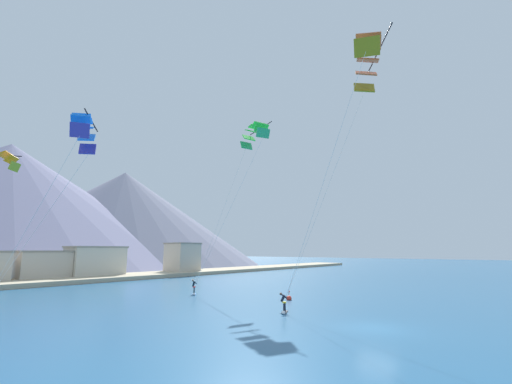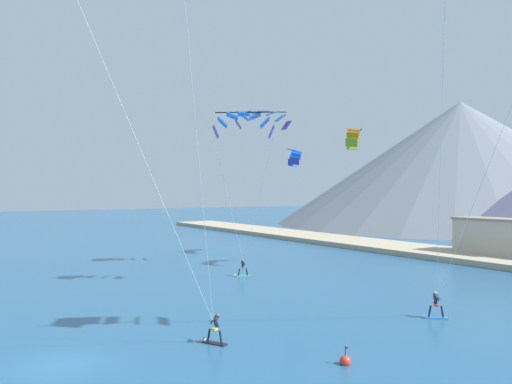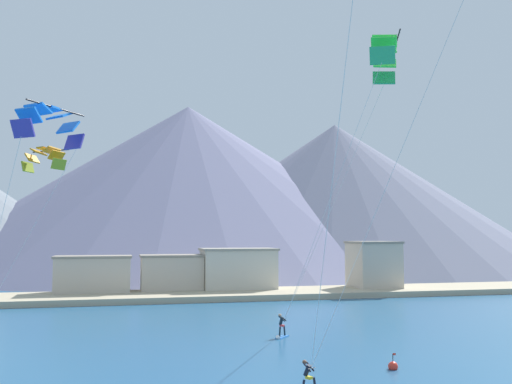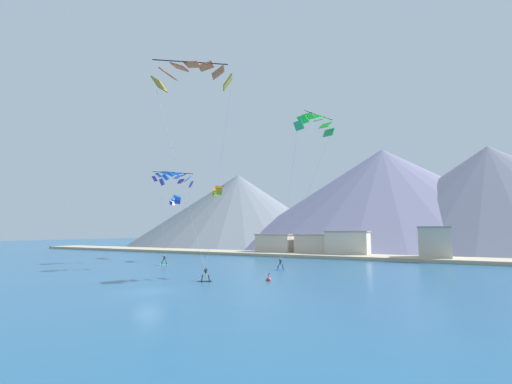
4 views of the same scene
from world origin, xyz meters
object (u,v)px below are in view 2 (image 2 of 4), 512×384
at_px(kitesurfer_mid_center, 433,310).
at_px(parafoil_kite_distant_mid_solo, 262,117).
at_px(kitesurfer_near_trail, 241,271).
at_px(parafoil_kite_distant_low_drift, 295,156).
at_px(kitesurfer_near_lead, 212,334).
at_px(race_marker_buoy, 345,361).
at_px(parafoil_kite_near_trail, 244,123).
at_px(parafoil_kite_distant_high_outer, 353,137).

height_order(kitesurfer_mid_center, parafoil_kite_distant_mid_solo, parafoil_kite_distant_mid_solo).
distance_m(kitesurfer_near_trail, parafoil_kite_distant_low_drift, 21.10).
distance_m(kitesurfer_near_lead, race_marker_buoy, 7.58).
xyz_separation_m(kitesurfer_near_trail, kitesurfer_mid_center, (20.71, 2.43, 0.07)).
relative_size(kitesurfer_mid_center, parafoil_kite_distant_low_drift, 0.38).
bearing_deg(kitesurfer_mid_center, race_marker_buoy, -72.49).
distance_m(parafoil_kite_near_trail, parafoil_kite_distant_mid_solo, 12.09).
relative_size(parafoil_kite_near_trail, parafoil_kite_distant_low_drift, 2.94).
xyz_separation_m(kitesurfer_near_lead, parafoil_kite_distant_low_drift, (-27.33, 26.44, 12.46)).
bearing_deg(parafoil_kite_near_trail, parafoil_kite_distant_low_drift, 131.02).
xyz_separation_m(parafoil_kite_near_trail, parafoil_kite_distant_high_outer, (-2.07, 15.05, -0.14)).
relative_size(parafoil_kite_distant_mid_solo, race_marker_buoy, 6.22).
relative_size(kitesurfer_near_lead, parafoil_kite_near_trail, 0.12).
height_order(kitesurfer_near_trail, kitesurfer_mid_center, kitesurfer_mid_center).
relative_size(parafoil_kite_near_trail, parafoil_kite_distant_high_outer, 3.42).
bearing_deg(parafoil_kite_distant_low_drift, kitesurfer_near_trail, -55.43).
distance_m(kitesurfer_near_trail, race_marker_buoy, 25.64).
xyz_separation_m(kitesurfer_mid_center, parafoil_kite_distant_low_drift, (-30.37, 11.59, 12.39)).
bearing_deg(parafoil_kite_distant_mid_solo, kitesurfer_near_lead, -39.08).
bearing_deg(kitesurfer_near_lead, parafoil_kite_near_trail, 142.60).
xyz_separation_m(kitesurfer_near_lead, parafoil_kite_distant_mid_solo, (-21.85, 17.75, 16.12)).
xyz_separation_m(kitesurfer_near_trail, parafoil_kite_distant_low_drift, (-9.66, 14.02, 12.46)).
relative_size(kitesurfer_mid_center, race_marker_buoy, 1.77).
bearing_deg(parafoil_kite_distant_low_drift, kitesurfer_mid_center, -20.89).
height_order(kitesurfer_near_trail, parafoil_kite_distant_mid_solo, parafoil_kite_distant_mid_solo).
height_order(parafoil_kite_near_trail, race_marker_buoy, parafoil_kite_near_trail).
relative_size(kitesurfer_near_trail, parafoil_kite_near_trail, 0.13).
bearing_deg(kitesurfer_near_trail, parafoil_kite_distant_low_drift, 124.57).
relative_size(kitesurfer_near_trail, race_marker_buoy, 1.74).
distance_m(kitesurfer_near_lead, parafoil_kite_distant_low_drift, 40.01).
relative_size(kitesurfer_mid_center, parafoil_kite_distant_high_outer, 0.44).
bearing_deg(parafoil_kite_distant_mid_solo, race_marker_buoy, -26.07).
bearing_deg(parafoil_kite_near_trail, kitesurfer_near_lead, -37.40).
bearing_deg(kitesurfer_mid_center, parafoil_kite_distant_high_outer, 150.80).
height_order(parafoil_kite_near_trail, parafoil_kite_distant_mid_solo, parafoil_kite_distant_mid_solo).
distance_m(kitesurfer_mid_center, parafoil_kite_distant_low_drift, 34.79).
distance_m(kitesurfer_near_lead, parafoil_kite_distant_mid_solo, 32.44).
height_order(kitesurfer_near_lead, parafoil_kite_near_trail, parafoil_kite_near_trail).
bearing_deg(parafoil_kite_distant_high_outer, parafoil_kite_distant_mid_solo, -133.60).
relative_size(parafoil_kite_near_trail, race_marker_buoy, 13.75).
distance_m(parafoil_kite_near_trail, race_marker_buoy, 24.83).
relative_size(parafoil_kite_distant_high_outer, parafoil_kite_distant_low_drift, 0.86).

